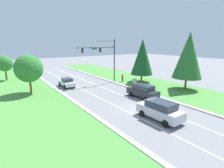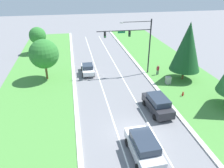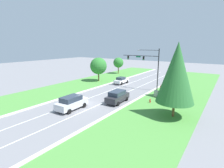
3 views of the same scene
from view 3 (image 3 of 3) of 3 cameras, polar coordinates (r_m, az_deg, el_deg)
ground_plane at (r=28.55m, az=-8.16°, el=-6.46°), size 160.00×160.00×0.00m
curb_strip_right at (r=25.26m, az=1.46°, el=-8.74°), size 0.50×90.00×0.15m
curb_strip_left at (r=32.46m, az=-15.58°, el=-4.32°), size 0.50×90.00×0.15m
grass_verge_right at (r=23.08m, az=12.70°, el=-11.29°), size 10.00×90.00×0.08m
grass_verge_left at (r=36.53m, az=-20.93°, el=-2.87°), size 10.00×90.00×0.08m
lane_stripe_inner_left at (r=29.74m, az=-10.74°, el=-5.77°), size 0.14×81.00×0.01m
lane_stripe_inner_right at (r=27.43m, az=-5.36°, el=-7.19°), size 0.14×81.00×0.01m
traffic_signal_mast at (r=37.40m, az=11.61°, el=6.89°), size 8.30×0.41×8.59m
white_sedan at (r=42.78m, az=3.06°, el=1.23°), size 1.98×4.42×1.64m
silver_suv at (r=26.38m, az=-13.04°, el=-5.90°), size 2.37×5.05×2.01m
charcoal_suv at (r=28.77m, az=1.77°, el=-4.07°), size 2.38×5.00×1.96m
utility_cabinet at (r=32.77m, az=14.24°, el=-3.14°), size 0.70×0.60×1.18m
pedestrian at (r=35.88m, az=15.71°, el=-1.29°), size 0.43×0.34×1.69m
fire_hydrant at (r=29.29m, az=12.31°, el=-5.43°), size 0.34×0.20×0.70m
conifer_near_right_tree at (r=23.25m, az=20.29°, el=3.44°), size 4.79×4.79×9.72m
oak_near_left_tree at (r=57.36m, az=2.10°, el=6.99°), size 3.29×3.29×5.31m
conifer_far_right_tree at (r=32.10m, az=20.17°, el=4.48°), size 4.39×4.39×8.67m
oak_far_left_tree at (r=45.05m, az=-4.44°, el=5.89°), size 4.29×4.29×6.17m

